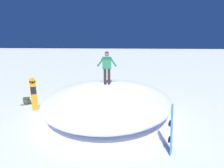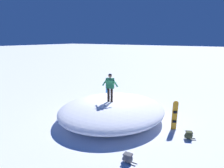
{
  "view_description": "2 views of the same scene",
  "coord_description": "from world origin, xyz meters",
  "px_view_note": "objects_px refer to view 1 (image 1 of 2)",
  "views": [
    {
      "loc": [
        -1.18,
        7.1,
        3.23
      ],
      "look_at": [
        0.03,
        -0.59,
        1.33
      ],
      "focal_mm": 26.09,
      "sensor_mm": 36.0,
      "label": 1
    },
    {
      "loc": [
        6.78,
        -10.3,
        4.87
      ],
      "look_at": [
        -0.1,
        -0.0,
        2.08
      ],
      "focal_mm": 32.98,
      "sensor_mm": 36.0,
      "label": 2
    }
  ],
  "objects_px": {
    "backpack_far": "(27,101)",
    "snowboard_secondary_upright": "(171,129)",
    "snowboarder_standing": "(107,65)",
    "backpack_near": "(76,87)",
    "snowboard_primary_upright": "(34,94)"
  },
  "relations": [
    {
      "from": "backpack_near",
      "to": "snowboarder_standing",
      "type": "bearing_deg",
      "value": 133.86
    },
    {
      "from": "backpack_far",
      "to": "snowboard_primary_upright",
      "type": "bearing_deg",
      "value": 145.66
    },
    {
      "from": "snowboard_primary_upright",
      "to": "backpack_far",
      "type": "bearing_deg",
      "value": -34.34
    },
    {
      "from": "snowboard_secondary_upright",
      "to": "backpack_near",
      "type": "height_order",
      "value": "snowboard_secondary_upright"
    },
    {
      "from": "snowboard_secondary_upright",
      "to": "snowboarder_standing",
      "type": "bearing_deg",
      "value": -53.03
    },
    {
      "from": "snowboard_primary_upright",
      "to": "snowboard_secondary_upright",
      "type": "relative_size",
      "value": 1.04
    },
    {
      "from": "snowboard_primary_upright",
      "to": "backpack_near",
      "type": "distance_m",
      "value": 4.08
    },
    {
      "from": "snowboarder_standing",
      "to": "snowboard_secondary_upright",
      "type": "distance_m",
      "value": 4.48
    },
    {
      "from": "snowboard_secondary_upright",
      "to": "backpack_near",
      "type": "xyz_separation_m",
      "value": [
        5.46,
        -6.42,
        -0.62
      ]
    },
    {
      "from": "backpack_far",
      "to": "snowboard_secondary_upright",
      "type": "bearing_deg",
      "value": 156.33
    },
    {
      "from": "snowboarder_standing",
      "to": "snowboard_primary_upright",
      "type": "bearing_deg",
      "value": 15.46
    },
    {
      "from": "backpack_near",
      "to": "backpack_far",
      "type": "bearing_deg",
      "value": 65.53
    },
    {
      "from": "snowboard_primary_upright",
      "to": "snowboard_secondary_upright",
      "type": "height_order",
      "value": "snowboard_primary_upright"
    },
    {
      "from": "snowboarder_standing",
      "to": "backpack_far",
      "type": "xyz_separation_m",
      "value": [
        4.42,
        0.34,
        -2.02
      ]
    },
    {
      "from": "snowboard_secondary_upright",
      "to": "backpack_near",
      "type": "relative_size",
      "value": 2.58
    }
  ]
}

